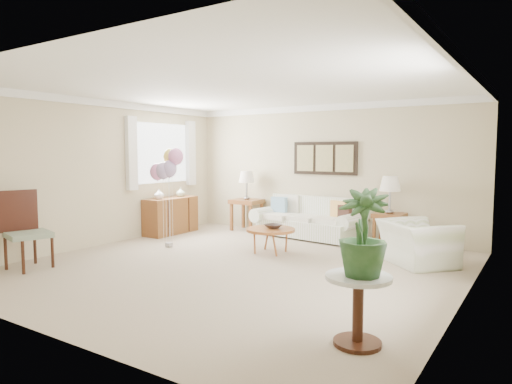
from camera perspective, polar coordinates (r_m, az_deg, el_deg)
ground_plane at (r=6.75m, az=-2.13°, el=-9.33°), size 6.00×6.00×0.00m
room_shell at (r=6.68m, az=-2.50°, el=4.62°), size 6.04×6.04×2.60m
wall_art_triptych at (r=9.13m, az=8.59°, el=4.19°), size 1.35×0.06×0.65m
sofa at (r=9.04m, az=6.56°, el=-3.67°), size 2.25×1.05×0.79m
end_table_left at (r=9.76m, az=-1.16°, el=-1.56°), size 0.61×0.55×0.66m
end_table_right at (r=8.54m, az=16.33°, el=-3.19°), size 0.53×0.48×0.58m
lamp_left at (r=9.71m, az=-1.17°, el=1.79°), size 0.34×0.34×0.61m
lamp_right at (r=8.48m, az=16.43°, el=0.85°), size 0.38×0.38×0.67m
coffee_table at (r=7.58m, az=1.84°, el=-4.82°), size 0.81×0.81×0.41m
decor_bowl at (r=7.59m, az=2.17°, el=-4.30°), size 0.34×0.34×0.07m
armchair at (r=7.21m, az=19.49°, el=-6.04°), size 1.33×1.32×0.65m
side_table at (r=4.11m, az=12.66°, el=-12.15°), size 0.57×0.57×0.62m
potted_plant at (r=3.96m, az=13.18°, el=-4.98°), size 0.48×0.48×0.75m
accent_chair at (r=7.37m, az=-26.91°, el=-4.03°), size 0.67×0.67×1.12m
credenza at (r=9.55m, az=-10.60°, el=-2.92°), size 0.46×1.20×0.74m
vase_white at (r=9.23m, az=-12.03°, el=-0.26°), size 0.20×0.20×0.20m
vase_sage at (r=9.68m, az=-9.42°, el=-0.02°), size 0.20×0.20×0.19m
balloon_cluster at (r=8.09m, az=-11.03°, el=3.27°), size 0.57×0.50×1.75m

